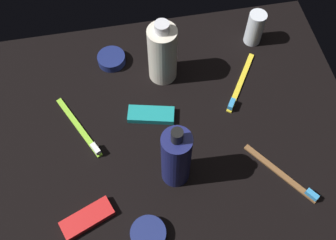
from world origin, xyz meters
The scene contains 11 objects.
ground_plane centered at (0.00, 0.00, -0.60)cm, with size 84.00×64.00×1.20cm, color black.
lotion_bottle centered at (0.55, 11.44, 8.34)cm, with size 5.78×5.78×19.01cm.
bodywash_bottle centered at (-1.41, -14.44, 7.85)cm, with size 6.62×6.62×17.34cm.
deodorant_stick centered at (-25.56, -20.74, 4.53)cm, with size 4.24×4.24×9.06cm, color silver.
toothbrush_brown centered at (-21.65, 16.16, 0.61)cm, with size 11.58×15.25×2.10cm.
toothbrush_lime centered at (19.17, -2.45, 0.61)cm, with size 9.17×16.62×2.10cm.
toothbrush_yellow centered at (-18.63, -7.66, 0.61)cm, with size 10.91×15.69×2.10cm.
snack_bar_red centered at (19.39, 17.66, 0.75)cm, with size 10.40×4.00×1.50cm, color red.
snack_bar_teal centered at (3.28, -3.29, 0.75)cm, with size 10.40×4.00×1.50cm, color teal.
cream_tin_left centered at (8.09, 22.89, 1.03)cm, with size 6.92×6.92×2.06cm, color navy.
cream_tin_right centered at (10.27, -20.40, 1.07)cm, with size 6.75×6.75×2.14cm, color navy.
Camera 1 is at (7.62, 41.04, 77.14)cm, focal length 41.90 mm.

